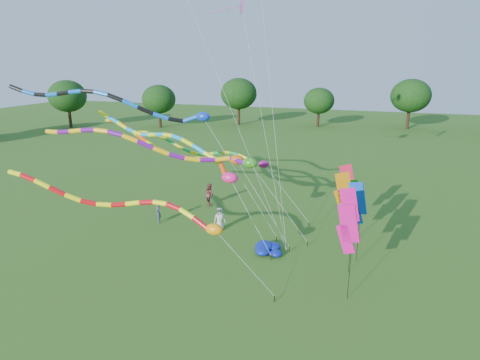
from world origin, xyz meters
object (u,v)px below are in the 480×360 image
(tube_kite_orange, at_px, (175,151))
(person_b, at_px, (158,212))
(blue_nylon_heap, at_px, (270,248))
(person_c, at_px, (210,194))
(tube_kite_red, at_px, (136,207))
(person_a, at_px, (220,219))

(tube_kite_orange, height_order, person_b, tube_kite_orange)
(blue_nylon_heap, height_order, person_c, person_c)
(person_b, bearing_deg, person_c, 120.31)
(person_b, bearing_deg, tube_kite_red, -12.97)
(tube_kite_red, relative_size, person_a, 8.68)
(tube_kite_orange, xyz_separation_m, blue_nylon_heap, (7.36, -2.58, -4.83))
(tube_kite_orange, bearing_deg, tube_kite_red, -52.03)
(tube_kite_red, xyz_separation_m, blue_nylon_heap, (5.57, 5.15, -3.75))
(person_b, relative_size, person_c, 0.89)
(tube_kite_red, xyz_separation_m, person_c, (-0.97, 11.62, -3.13))
(person_c, bearing_deg, person_b, 122.02)
(blue_nylon_heap, distance_m, person_b, 8.78)
(person_a, bearing_deg, person_c, 90.61)
(tube_kite_orange, height_order, blue_nylon_heap, tube_kite_orange)
(tube_kite_red, distance_m, person_b, 8.30)
(person_a, bearing_deg, blue_nylon_heap, -56.75)
(tube_kite_orange, distance_m, person_a, 5.47)
(tube_kite_orange, bearing_deg, person_a, 16.34)
(person_a, bearing_deg, tube_kite_orange, 141.91)
(tube_kite_red, relative_size, tube_kite_orange, 0.89)
(blue_nylon_heap, height_order, person_a, person_a)
(tube_kite_orange, relative_size, person_a, 9.71)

